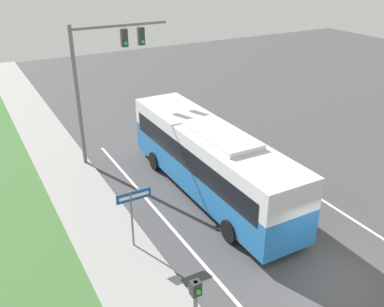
% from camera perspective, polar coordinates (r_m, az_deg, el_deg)
% --- Properties ---
extents(ground_plane, '(80.00, 80.00, 0.00)m').
position_cam_1_polar(ground_plane, '(16.59, 18.55, -15.98)').
color(ground_plane, '#424244').
extents(bus, '(2.68, 11.60, 3.53)m').
position_cam_1_polar(bus, '(19.81, 2.39, -0.52)').
color(bus, '#236BB7').
rests_on(bus, ground_plane).
extents(signal_gantry, '(5.19, 0.41, 7.44)m').
position_cam_1_polar(signal_gantry, '(22.76, -11.91, 11.13)').
color(signal_gantry, slate).
rests_on(signal_gantry, ground_plane).
extents(pedestrian_signal, '(0.28, 0.34, 2.65)m').
position_cam_1_polar(pedestrian_signal, '(12.43, 0.49, -19.56)').
color(pedestrian_signal, slate).
rests_on(pedestrian_signal, ground_plane).
extents(street_sign, '(1.38, 0.08, 2.57)m').
position_cam_1_polar(street_sign, '(16.44, -7.89, -7.19)').
color(street_sign, slate).
rests_on(street_sign, ground_plane).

